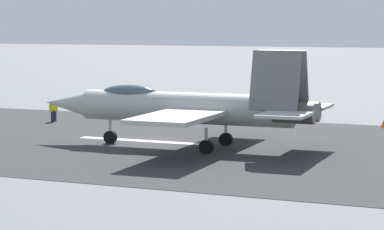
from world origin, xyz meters
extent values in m
plane|color=slate|center=(0.00, 0.00, 0.00)|extent=(400.00, 400.00, 0.00)
cube|color=#313131|center=(0.00, 0.00, 0.01)|extent=(240.00, 26.00, 0.02)
cube|color=white|center=(0.67, 0.00, 0.02)|extent=(8.00, 0.70, 0.00)
cylinder|color=#ACB0A9|center=(-2.95, 1.60, 2.27)|extent=(12.36, 2.01, 1.74)
cone|color=#ACB0A9|center=(4.63, 1.77, 2.27)|extent=(2.88, 1.54, 1.48)
ellipsoid|color=#3F5160|center=(0.53, 1.68, 2.92)|extent=(3.62, 1.18, 1.10)
cylinder|color=#47423D|center=(-9.28, 2.01, 2.27)|extent=(2.22, 1.15, 1.10)
cylinder|color=#47423D|center=(-9.25, 0.91, 2.27)|extent=(2.22, 1.15, 1.10)
cube|color=#ACB0A9|center=(-4.03, 5.44, 2.17)|extent=(3.53, 6.06, 0.24)
cube|color=#ACB0A9|center=(-3.86, -2.28, 2.17)|extent=(3.53, 6.06, 0.24)
cube|color=#ACB0A9|center=(-9.32, 3.86, 2.37)|extent=(2.46, 2.85, 0.16)
cube|color=#ACB0A9|center=(-9.21, -0.94, 2.37)|extent=(2.46, 2.85, 0.16)
cube|color=slate|center=(-8.34, 2.38, 3.97)|extent=(2.62, 1.00, 3.14)
cube|color=slate|center=(-8.30, 0.58, 3.97)|extent=(2.62, 1.00, 3.14)
cylinder|color=silver|center=(1.79, 1.71, 0.70)|extent=(0.18, 0.18, 1.40)
cylinder|color=black|center=(1.79, 1.71, 0.38)|extent=(0.77, 0.32, 0.76)
cylinder|color=silver|center=(-4.78, 3.16, 0.70)|extent=(0.18, 0.18, 1.40)
cylinder|color=black|center=(-4.78, 3.16, 0.38)|extent=(0.77, 0.32, 0.76)
cylinder|color=silver|center=(-4.71, -0.04, 0.70)|extent=(0.18, 0.18, 1.40)
cylinder|color=black|center=(-4.71, -0.04, 0.38)|extent=(0.77, 0.32, 0.76)
cube|color=#1E2338|center=(10.81, -6.57, 0.41)|extent=(0.24, 0.36, 0.82)
cube|color=yellow|center=(10.81, -6.57, 1.02)|extent=(0.45, 0.52, 0.56)
sphere|color=tan|center=(10.81, -6.57, 1.45)|extent=(0.22, 0.22, 0.22)
cylinder|color=yellow|center=(10.67, -6.83, 0.99)|extent=(0.10, 0.10, 0.53)
cylinder|color=yellow|center=(10.94, -6.30, 0.99)|extent=(0.10, 0.10, 0.53)
cone|color=orange|center=(-11.53, -11.97, 0.28)|extent=(0.44, 0.44, 0.55)
cone|color=orange|center=(3.32, -11.97, 0.28)|extent=(0.44, 0.44, 0.55)
camera|label=1|loc=(-21.28, 44.42, 6.94)|focal=78.69mm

